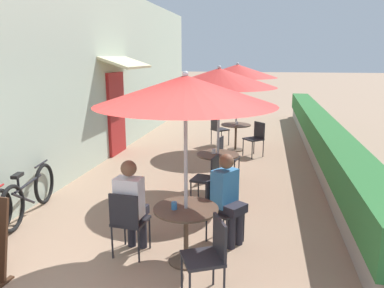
{
  "coord_description": "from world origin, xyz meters",
  "views": [
    {
      "loc": [
        1.38,
        -2.59,
        2.49
      ],
      "look_at": [
        0.15,
        3.65,
        1.0
      ],
      "focal_mm": 35.0,
      "sensor_mm": 36.0,
      "label": 1
    }
  ],
  "objects_px": {
    "seated_patron_near_left": "(228,195)",
    "cafe_chair_far_right": "(218,128)",
    "cafe_chair_near_right": "(128,219)",
    "patio_umbrella_mid": "(219,78)",
    "coffee_cup_far": "(237,123)",
    "patio_table_near": "(186,222)",
    "coffee_cup_near": "(174,206)",
    "patio_table_mid": "(218,164)",
    "cafe_chair_mid_left": "(209,176)",
    "cafe_chair_far_left": "(256,136)",
    "bicycle_second": "(29,194)",
    "cafe_chair_near_left": "(221,205)",
    "cafe_chair_near_back": "(210,252)",
    "patio_umbrella_far": "(237,71)",
    "seated_patron_near_right": "(131,202)",
    "coffee_cup_mid": "(214,151)",
    "patio_table_far": "(236,131)",
    "patio_umbrella_near": "(185,90)",
    "cafe_chair_mid_right": "(225,154)"
  },
  "relations": [
    {
      "from": "bicycle_second",
      "to": "patio_umbrella_near",
      "type": "bearing_deg",
      "value": -26.19
    },
    {
      "from": "seated_patron_near_left",
      "to": "bicycle_second",
      "type": "height_order",
      "value": "seated_patron_near_left"
    },
    {
      "from": "patio_table_mid",
      "to": "cafe_chair_far_left",
      "type": "bearing_deg",
      "value": 76.93
    },
    {
      "from": "patio_table_far",
      "to": "cafe_chair_far_right",
      "type": "distance_m",
      "value": 0.74
    },
    {
      "from": "cafe_chair_near_left",
      "to": "cafe_chair_mid_left",
      "type": "height_order",
      "value": "same"
    },
    {
      "from": "cafe_chair_mid_left",
      "to": "seated_patron_near_left",
      "type": "bearing_deg",
      "value": -150.37
    },
    {
      "from": "seated_patron_near_left",
      "to": "cafe_chair_near_back",
      "type": "distance_m",
      "value": 1.23
    },
    {
      "from": "cafe_chair_near_back",
      "to": "patio_table_near",
      "type": "bearing_deg",
      "value": 5.94
    },
    {
      "from": "patio_table_mid",
      "to": "patio_table_near",
      "type": "bearing_deg",
      "value": -91.16
    },
    {
      "from": "patio_table_near",
      "to": "patio_umbrella_far",
      "type": "height_order",
      "value": "patio_umbrella_far"
    },
    {
      "from": "coffee_cup_mid",
      "to": "patio_umbrella_far",
      "type": "height_order",
      "value": "patio_umbrella_far"
    },
    {
      "from": "patio_umbrella_mid",
      "to": "coffee_cup_far",
      "type": "relative_size",
      "value": 25.98
    },
    {
      "from": "patio_table_mid",
      "to": "cafe_chair_far_left",
      "type": "relative_size",
      "value": 0.91
    },
    {
      "from": "patio_umbrella_mid",
      "to": "bicycle_second",
      "type": "relative_size",
      "value": 1.31
    },
    {
      "from": "patio_table_mid",
      "to": "coffee_cup_mid",
      "type": "bearing_deg",
      "value": 163.46
    },
    {
      "from": "cafe_chair_near_left",
      "to": "coffee_cup_far",
      "type": "xyz_separation_m",
      "value": [
        -0.19,
        5.08,
        0.24
      ]
    },
    {
      "from": "coffee_cup_mid",
      "to": "patio_table_near",
      "type": "bearing_deg",
      "value": -89.36
    },
    {
      "from": "cafe_chair_near_back",
      "to": "coffee_cup_mid",
      "type": "xyz_separation_m",
      "value": [
        -0.42,
        3.26,
        0.24
      ]
    },
    {
      "from": "patio_umbrella_mid",
      "to": "patio_table_far",
      "type": "bearing_deg",
      "value": 88.59
    },
    {
      "from": "coffee_cup_far",
      "to": "cafe_chair_near_left",
      "type": "bearing_deg",
      "value": -87.82
    },
    {
      "from": "seated_patron_near_right",
      "to": "patio_table_far",
      "type": "relative_size",
      "value": 1.58
    },
    {
      "from": "cafe_chair_near_right",
      "to": "cafe_chair_near_back",
      "type": "height_order",
      "value": "same"
    },
    {
      "from": "seated_patron_near_right",
      "to": "cafe_chair_mid_right",
      "type": "bearing_deg",
      "value": 80.01
    },
    {
      "from": "cafe_chair_far_right",
      "to": "seated_patron_near_right",
      "type": "bearing_deg",
      "value": -44.86
    },
    {
      "from": "coffee_cup_near",
      "to": "cafe_chair_near_back",
      "type": "bearing_deg",
      "value": -47.66
    },
    {
      "from": "cafe_chair_near_right",
      "to": "cafe_chair_far_left",
      "type": "xyz_separation_m",
      "value": [
        1.42,
        5.33,
        0.0
      ]
    },
    {
      "from": "patio_table_mid",
      "to": "cafe_chair_near_right",
      "type": "bearing_deg",
      "value": -106.76
    },
    {
      "from": "cafe_chair_mid_left",
      "to": "cafe_chair_far_left",
      "type": "distance_m",
      "value": 3.5
    },
    {
      "from": "cafe_chair_near_left",
      "to": "coffee_cup_far",
      "type": "relative_size",
      "value": 9.67
    },
    {
      "from": "patio_table_far",
      "to": "bicycle_second",
      "type": "relative_size",
      "value": 0.44
    },
    {
      "from": "cafe_chair_near_right",
      "to": "cafe_chair_far_right",
      "type": "relative_size",
      "value": 1.0
    },
    {
      "from": "seated_patron_near_left",
      "to": "cafe_chair_near_left",
      "type": "bearing_deg",
      "value": -90.0
    },
    {
      "from": "seated_patron_near_right",
      "to": "patio_table_mid",
      "type": "xyz_separation_m",
      "value": [
        0.78,
        2.52,
        -0.17
      ]
    },
    {
      "from": "seated_patron_near_left",
      "to": "patio_table_mid",
      "type": "xyz_separation_m",
      "value": [
        -0.39,
        2.02,
        -0.17
      ]
    },
    {
      "from": "cafe_chair_near_right",
      "to": "patio_umbrella_mid",
      "type": "relative_size",
      "value": 0.37
    },
    {
      "from": "seated_patron_near_left",
      "to": "cafe_chair_far_left",
      "type": "height_order",
      "value": "seated_patron_near_left"
    },
    {
      "from": "coffee_cup_far",
      "to": "patio_umbrella_far",
      "type": "bearing_deg",
      "value": 111.33
    },
    {
      "from": "patio_table_near",
      "to": "coffee_cup_near",
      "type": "height_order",
      "value": "coffee_cup_near"
    },
    {
      "from": "seated_patron_near_left",
      "to": "cafe_chair_far_right",
      "type": "distance_m",
      "value": 5.78
    },
    {
      "from": "coffee_cup_mid",
      "to": "cafe_chair_far_left",
      "type": "xyz_separation_m",
      "value": [
        0.71,
        2.68,
        -0.24
      ]
    },
    {
      "from": "patio_table_mid",
      "to": "cafe_chair_near_left",
      "type": "bearing_deg",
      "value": -81.29
    },
    {
      "from": "cafe_chair_far_right",
      "to": "bicycle_second",
      "type": "distance_m",
      "value": 5.92
    },
    {
      "from": "coffee_cup_mid",
      "to": "cafe_chair_far_right",
      "type": "xyz_separation_m",
      "value": [
        -0.39,
        3.67,
        -0.24
      ]
    },
    {
      "from": "cafe_chair_near_right",
      "to": "bicycle_second",
      "type": "height_order",
      "value": "cafe_chair_near_right"
    },
    {
      "from": "cafe_chair_near_left",
      "to": "cafe_chair_near_right",
      "type": "height_order",
      "value": "same"
    },
    {
      "from": "seated_patron_near_right",
      "to": "coffee_cup_far",
      "type": "xyz_separation_m",
      "value": [
        0.89,
        5.64,
        0.07
      ]
    },
    {
      "from": "seated_patron_near_right",
      "to": "patio_umbrella_mid",
      "type": "distance_m",
      "value": 3.0
    },
    {
      "from": "cafe_chair_mid_left",
      "to": "seated_patron_near_right",
      "type": "bearing_deg",
      "value": 168.18
    },
    {
      "from": "patio_umbrella_near",
      "to": "coffee_cup_mid",
      "type": "xyz_separation_m",
      "value": [
        -0.03,
        2.63,
        -1.36
      ]
    },
    {
      "from": "seated_patron_near_right",
      "to": "cafe_chair_mid_left",
      "type": "bearing_deg",
      "value": 72.3
    }
  ]
}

